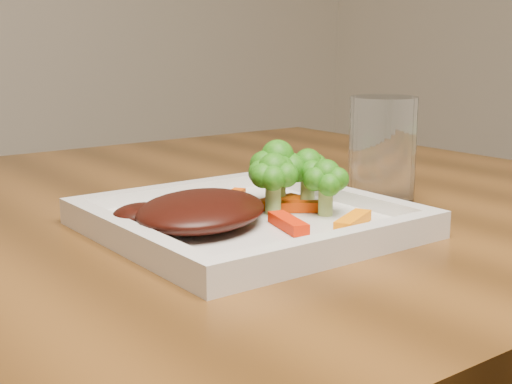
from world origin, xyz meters
TOP-DOWN VIEW (x-y plane):
  - plate at (0.06, 0.06)m, footprint 0.27×0.27m
  - steak at (0.01, 0.07)m, footprint 0.18×0.17m
  - broccoli_0 at (0.12, 0.09)m, footprint 0.08×0.08m
  - broccoli_1 at (0.15, 0.07)m, footprint 0.07×0.07m
  - broccoli_2 at (0.13, 0.03)m, footprint 0.07×0.07m
  - broccoli_3 at (0.10, 0.06)m, footprint 0.07×0.07m
  - carrot_0 at (0.12, -0.02)m, footprint 0.06×0.04m
  - carrot_2 at (0.07, 0.01)m, footprint 0.03×0.06m
  - carrot_4 at (0.09, 0.13)m, footprint 0.05×0.04m
  - carrot_5 at (0.12, 0.05)m, footprint 0.05×0.04m
  - carrot_6 at (0.12, 0.08)m, footprint 0.05×0.02m
  - drinking_glass at (0.25, 0.06)m, footprint 0.09×0.09m

SIDE VIEW (x-z plane):
  - plate at x=0.06m, z-range 0.75..0.76m
  - carrot_0 at x=0.12m, z-range 0.76..0.77m
  - carrot_2 at x=0.07m, z-range 0.76..0.77m
  - carrot_4 at x=0.09m, z-range 0.76..0.77m
  - carrot_5 at x=0.12m, z-range 0.76..0.77m
  - carrot_6 at x=0.12m, z-range 0.76..0.77m
  - steak at x=0.01m, z-range 0.76..0.79m
  - broccoli_2 at x=0.13m, z-range 0.76..0.82m
  - broccoli_3 at x=0.10m, z-range 0.76..0.82m
  - broccoli_1 at x=0.15m, z-range 0.76..0.83m
  - broccoli_0 at x=0.12m, z-range 0.76..0.83m
  - drinking_glass at x=0.25m, z-range 0.75..0.87m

